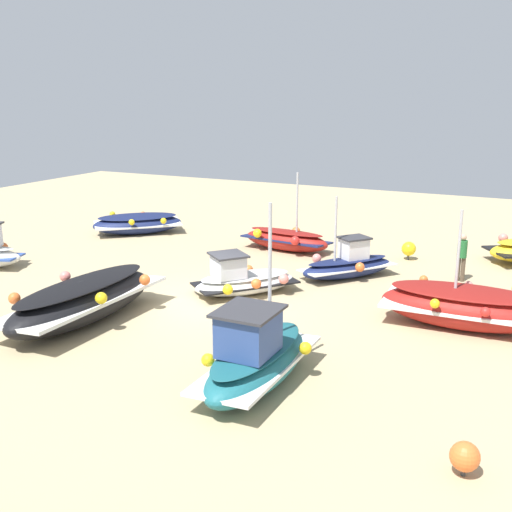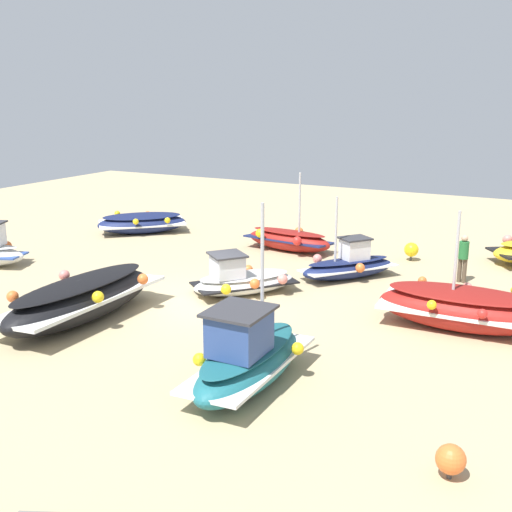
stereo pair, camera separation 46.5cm
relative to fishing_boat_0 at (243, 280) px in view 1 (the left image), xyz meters
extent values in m
plane|color=tan|center=(0.67, 1.26, -0.43)|extent=(48.06, 48.06, 0.00)
ellipsoid|color=white|center=(-0.05, -0.07, -0.13)|extent=(3.15, 3.45, 0.61)
cube|color=black|center=(-0.05, -0.07, -0.10)|extent=(3.10, 3.38, 0.05)
ellipsoid|color=beige|center=(-0.05, -0.07, 0.12)|extent=(2.77, 3.03, 0.10)
cube|color=silver|center=(0.31, 0.38, 0.51)|extent=(1.26, 1.26, 0.67)
cube|color=#333338|center=(0.31, 0.38, 0.87)|extent=(1.46, 1.46, 0.06)
sphere|color=#EA7F75|center=(-1.26, -0.29, 0.12)|extent=(0.32, 0.32, 0.32)
sphere|color=orange|center=(0.29, -0.94, 0.06)|extent=(0.32, 0.32, 0.32)
sphere|color=orange|center=(-0.68, 0.43, 0.10)|extent=(0.32, 0.32, 0.32)
sphere|color=#EA7F75|center=(0.87, -0.21, 0.04)|extent=(0.32, 0.32, 0.32)
sphere|color=yellow|center=(-0.09, 1.16, 0.04)|extent=(0.32, 0.32, 0.32)
ellipsoid|color=maroon|center=(-6.64, 0.00, 0.10)|extent=(4.44, 1.77, 1.13)
cube|color=white|center=(-6.64, 0.00, 0.16)|extent=(4.27, 1.80, 0.15)
ellipsoid|color=maroon|center=(-6.64, 0.00, 0.56)|extent=(3.91, 1.53, 0.23)
cylinder|color=#B7B7BC|center=(-6.39, 0.00, 1.70)|extent=(0.08, 0.08, 2.11)
sphere|color=orange|center=(-5.38, -0.88, 0.50)|extent=(0.25, 0.25, 0.25)
sphere|color=yellow|center=(-6.04, 0.92, 0.44)|extent=(0.25, 0.25, 0.25)
sphere|color=#EA7F75|center=(-6.61, -0.91, 0.49)|extent=(0.25, 0.25, 0.25)
sphere|color=red|center=(-7.28, 0.89, 0.39)|extent=(0.25, 0.25, 0.25)
ellipsoid|color=maroon|center=(1.00, -5.66, -0.03)|extent=(3.79, 1.78, 0.91)
cube|color=navy|center=(1.00, -5.66, 0.01)|extent=(3.64, 1.76, 0.17)
ellipsoid|color=maroon|center=(1.00, -5.66, 0.31)|extent=(3.33, 1.53, 0.22)
cylinder|color=#B7B7BC|center=(0.53, -5.60, 1.55)|extent=(0.08, 0.08, 2.34)
sphere|color=red|center=(0.24, -4.77, 0.23)|extent=(0.35, 0.35, 0.35)
sphere|color=orange|center=(0.90, -6.45, 0.20)|extent=(0.35, 0.35, 0.35)
sphere|color=yellow|center=(1.94, -4.97, 0.31)|extent=(0.35, 0.35, 0.35)
ellipsoid|color=navy|center=(8.17, -5.54, -0.02)|extent=(3.98, 3.85, 0.91)
cube|color=white|center=(8.17, -5.54, 0.02)|extent=(3.88, 3.76, 0.15)
ellipsoid|color=#151E45|center=(8.17, -5.54, 0.33)|extent=(3.48, 3.37, 0.20)
sphere|color=yellow|center=(9.54, -5.50, 0.33)|extent=(0.26, 0.26, 0.26)
sphere|color=yellow|center=(7.82, -4.65, 0.27)|extent=(0.26, 0.26, 0.26)
sphere|color=orange|center=(8.53, -6.43, 0.25)|extent=(0.26, 0.26, 0.26)
sphere|color=yellow|center=(6.81, -5.58, 0.26)|extent=(0.26, 0.26, 0.26)
ellipsoid|color=black|center=(2.76, 4.16, 0.14)|extent=(2.01, 5.31, 1.29)
cube|color=white|center=(2.76, 4.16, 0.20)|extent=(2.00, 5.10, 0.23)
ellipsoid|color=black|center=(2.76, 4.16, 0.63)|extent=(1.71, 4.68, 0.30)
sphere|color=orange|center=(3.84, 5.54, 0.50)|extent=(0.31, 0.31, 0.31)
sphere|color=yellow|center=(1.71, 4.64, 0.55)|extent=(0.31, 0.31, 0.31)
sphere|color=#EA7F75|center=(3.81, 3.69, 0.60)|extent=(0.31, 0.31, 0.31)
sphere|color=orange|center=(1.69, 2.79, 0.54)|extent=(0.31, 0.31, 0.31)
sphere|color=orange|center=(9.59, 0.72, 0.17)|extent=(0.34, 0.34, 0.34)
ellipsoid|color=#1E6670|center=(-3.20, 5.49, 0.02)|extent=(1.46, 3.95, 0.96)
cube|color=white|center=(-3.20, 5.49, 0.07)|extent=(1.48, 3.79, 0.13)
ellipsoid|color=#1A565F|center=(-3.20, 5.49, 0.40)|extent=(1.26, 3.47, 0.19)
cube|color=#2D4784|center=(-3.21, 5.92, 0.92)|extent=(1.04, 1.15, 0.89)
cube|color=#333338|center=(-3.21, 5.92, 1.40)|extent=(1.20, 1.34, 0.06)
cylinder|color=#B7B7BC|center=(-3.20, 4.89, 1.97)|extent=(0.08, 0.08, 2.98)
sphere|color=yellow|center=(-4.02, 4.80, 0.31)|extent=(0.28, 0.28, 0.28)
sphere|color=yellow|center=(-2.38, 6.19, 0.26)|extent=(0.28, 0.28, 0.28)
ellipsoid|color=navy|center=(-2.40, -3.10, -0.11)|extent=(3.06, 3.47, 0.74)
cube|color=white|center=(-2.40, -3.10, -0.07)|extent=(2.98, 3.37, 0.14)
ellipsoid|color=#151E45|center=(-2.40, -3.10, 0.17)|extent=(2.67, 3.04, 0.18)
cube|color=white|center=(-2.54, -3.28, 0.56)|extent=(1.06, 1.08, 0.68)
cube|color=#333338|center=(-2.54, -3.28, 0.94)|extent=(1.23, 1.26, 0.06)
cylinder|color=#B7B7BC|center=(-2.07, -2.68, 1.31)|extent=(0.08, 0.08, 2.18)
sphere|color=#EA7F75|center=(-1.35, -2.89, 0.17)|extent=(0.32, 0.32, 0.32)
sphere|color=orange|center=(-2.96, -2.68, 0.11)|extent=(0.32, 0.32, 0.32)
sphere|color=red|center=(-2.35, -4.17, 0.17)|extent=(0.32, 0.32, 0.32)
sphere|color=#EA7F75|center=(-6.84, -8.42, 0.30)|extent=(0.36, 0.36, 0.36)
cylinder|color=brown|center=(-5.98, -4.38, -0.02)|extent=(0.14, 0.14, 0.82)
cylinder|color=brown|center=(-5.83, -4.40, -0.02)|extent=(0.14, 0.14, 0.82)
cylinder|color=#236B33|center=(-5.91, -4.39, 0.68)|extent=(0.32, 0.32, 0.58)
sphere|color=tan|center=(-5.91, -4.39, 1.08)|extent=(0.22, 0.22, 0.22)
cylinder|color=#3F3F42|center=(-7.71, 6.95, -0.38)|extent=(0.08, 0.08, 0.10)
sphere|color=orange|center=(-7.71, 6.95, -0.08)|extent=(0.50, 0.50, 0.50)
cylinder|color=#3F3F42|center=(-3.73, -6.36, -0.35)|extent=(0.08, 0.08, 0.16)
sphere|color=yellow|center=(-3.73, -6.36, -0.01)|extent=(0.53, 0.53, 0.53)
camera|label=1|loc=(-8.64, 16.56, 5.70)|focal=43.74mm
camera|label=2|loc=(-9.05, 16.35, 5.70)|focal=43.74mm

